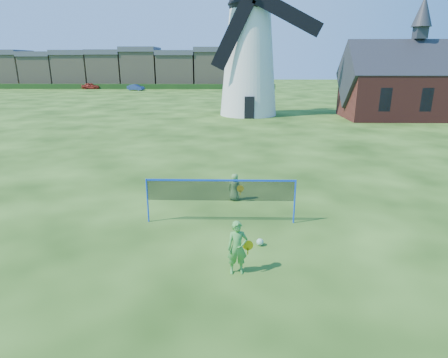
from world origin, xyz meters
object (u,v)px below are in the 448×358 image
Objects in this scene: badminton_net at (221,191)px; windmill at (249,53)px; player_boy at (235,187)px; play_ball at (260,242)px; car_right at (136,87)px; car_left at (91,86)px; player_girl at (237,248)px; chapel at (413,86)px.

windmill is at bearing 85.83° from badminton_net.
badminton_net is 4.63× the size of player_boy.
play_ball is 0.06× the size of car_right.
badminton_net is 22.95× the size of play_ball.
windmill is 3.54× the size of badminton_net.
badminton_net is at bearing -164.20° from car_left.
player_girl is at bearing 111.96° from player_boy.
car_right is at bearing 134.45° from chapel.
car_left is at bearing 113.40° from badminton_net.
play_ball is 66.54m from car_right.
badminton_net is at bearing 99.00° from player_boy.
car_right is (-18.78, 59.74, 0.02)m from player_boy.
badminton_net is at bearing -94.17° from windmill.
chapel is 9.02× the size of player_girl.
player_boy is (-0.04, 5.42, -0.18)m from player_girl.
windmill reaches higher than player_boy.
chapel is at bearing -138.69° from car_left.
car_right is (-18.82, 65.16, -0.16)m from player_girl.
windmill reaches higher than car_right.
badminton_net is at bearing -141.80° from car_right.
player_boy is at bearing -163.12° from car_left.
windmill reaches higher than player_girl.
windmill is at bearing 80.28° from player_girl.
badminton_net is at bearing 92.29° from player_girl.
player_girl is 0.42× the size of car_right.
car_right is (-18.29, 61.92, -0.58)m from badminton_net.
player_girl reaches higher than player_boy.
car_left is at bearing 128.67° from windmill.
badminton_net is at bearing -124.74° from chapel.
player_boy is 69.40m from car_left.
car_right is (-19.53, 63.61, 0.45)m from play_ball.
play_ball is at bearing -53.87° from badminton_net.
player_girl is at bearing -142.14° from car_right.
windmill is 25.96m from player_boy.
windmill is 5.22× the size of car_right.
player_girl is at bearing -80.73° from badminton_net.
player_girl reaches higher than car_right.
player_girl is at bearing -114.51° from play_ball.
chapel is at bearing 55.26° from badminton_net.
chapel is at bearing 52.21° from player_girl.
car_right reaches higher than player_boy.
badminton_net reaches higher than player_boy.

